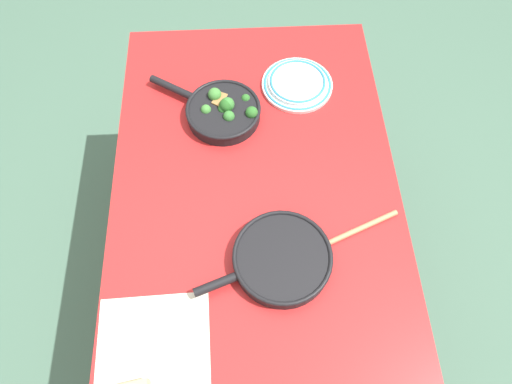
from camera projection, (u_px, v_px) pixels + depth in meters
ground_plane at (256, 276)px, 1.95m from camera, size 14.00×14.00×0.00m
dining_table_red at (256, 207)px, 1.37m from camera, size 1.36×0.83×0.73m
skillet_broccoli at (222, 110)px, 1.42m from camera, size 0.27×0.35×0.07m
skillet_eggs at (281, 259)px, 1.19m from camera, size 0.26×0.36×0.05m
wooden_spoon at (328, 243)px, 1.23m from camera, size 0.16×0.34×0.02m
parchment_sheet at (153, 374)px, 1.08m from camera, size 0.38×0.28×0.00m
dinner_plate_stack at (297, 83)px, 1.49m from camera, size 0.23×0.23×0.03m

